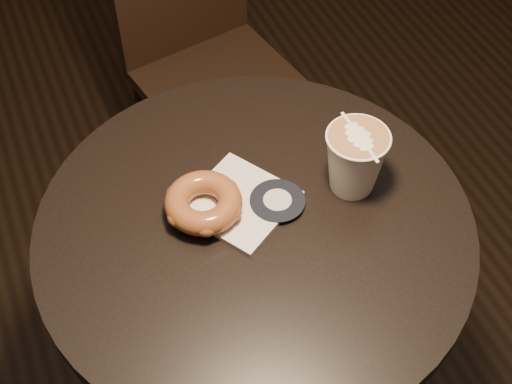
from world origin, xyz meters
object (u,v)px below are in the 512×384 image
at_px(cafe_table, 255,290).
at_px(latte_cup, 355,161).
at_px(doughnut, 203,203).
at_px(chair, 200,34).
at_px(pastry_bag, 240,202).

relative_size(cafe_table, latte_cup, 6.60).
bearing_deg(doughnut, chair, 71.48).
relative_size(pastry_bag, doughnut, 1.23).
distance_m(chair, doughnut, 0.80).
height_order(chair, latte_cup, chair).
relative_size(cafe_table, pastry_bag, 4.94).
xyz_separation_m(cafe_table, latte_cup, (0.18, 0.01, 0.26)).
relative_size(doughnut, latte_cup, 1.09).
distance_m(doughnut, latte_cup, 0.25).
height_order(cafe_table, pastry_bag, pastry_bag).
bearing_deg(pastry_bag, latte_cup, -42.14).
relative_size(cafe_table, chair, 0.80).
bearing_deg(latte_cup, pastry_bag, 169.56).
xyz_separation_m(cafe_table, pastry_bag, (-0.01, 0.04, 0.20)).
distance_m(cafe_table, chair, 0.79).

